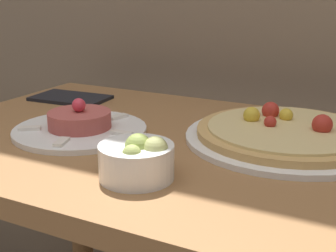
# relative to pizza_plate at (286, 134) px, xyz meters

# --- Properties ---
(dining_table) EXTENTS (1.09, 0.62, 0.77)m
(dining_table) POSITION_rel_pizza_plate_xyz_m (-0.12, -0.09, -0.15)
(dining_table) COLOR olive
(dining_table) RESTS_ON ground_plane
(pizza_plate) EXTENTS (0.36, 0.36, 0.06)m
(pizza_plate) POSITION_rel_pizza_plate_xyz_m (0.00, 0.00, 0.00)
(pizza_plate) COLOR white
(pizza_plate) RESTS_ON dining_table
(tartare_plate) EXTENTS (0.25, 0.25, 0.07)m
(tartare_plate) POSITION_rel_pizza_plate_xyz_m (-0.35, -0.13, 0.00)
(tartare_plate) COLOR white
(tartare_plate) RESTS_ON dining_table
(small_bowl) EXTENTS (0.11, 0.11, 0.07)m
(small_bowl) POSITION_rel_pizza_plate_xyz_m (-0.15, -0.26, 0.02)
(small_bowl) COLOR white
(small_bowl) RESTS_ON dining_table
(napkin) EXTENTS (0.19, 0.12, 0.01)m
(napkin) POSITION_rel_pizza_plate_xyz_m (-0.54, 0.07, -0.01)
(napkin) COLOR black
(napkin) RESTS_ON dining_table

